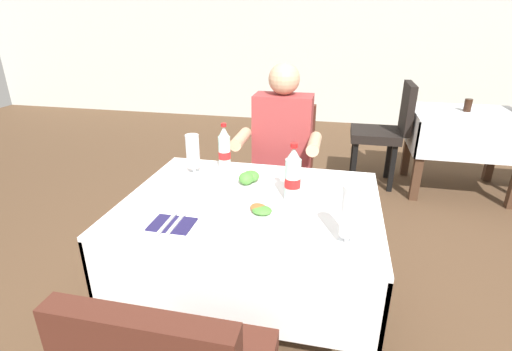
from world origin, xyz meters
The scene contains 15 objects.
ground_plane centered at (0.00, 0.00, 0.00)m, with size 11.00×11.00×0.00m, color brown.
back_wall centered at (0.00, 4.34, 1.35)m, with size 11.00×0.12×2.70m, color silver.
main_dining_table centered at (0.05, -0.08, 0.57)m, with size 1.15×0.91×0.74m.
chair_far_diner_seat centered at (0.05, 0.77, 0.55)m, with size 0.44×0.50×0.97m.
seated_diner_far centered at (0.07, 0.66, 0.71)m, with size 0.50×0.46×1.26m.
plate_near_camera centered at (0.12, -0.21, 0.75)m, with size 0.25×0.25×0.04m.
plate_far_diner centered at (-0.01, 0.07, 0.76)m, with size 0.26×0.26×0.07m.
beer_glass_left centered at (-0.33, 0.17, 0.84)m, with size 0.07×0.07×0.21m.
beer_glass_middle centered at (0.47, -0.35, 0.85)m, with size 0.07×0.07×0.23m.
cola_bottle_primary centered at (0.23, -0.04, 0.86)m, with size 0.07×0.07×0.27m.
cola_bottle_secondary centered at (-0.18, 0.25, 0.85)m, with size 0.07×0.07×0.26m.
napkin_cutlery_set centered at (-0.21, -0.37, 0.74)m, with size 0.17×0.19×0.01m.
background_dining_table centered at (1.50, 2.00, 0.55)m, with size 0.90×0.73×0.74m.
background_chair_left centered at (0.85, 2.00, 0.55)m, with size 0.50×0.44×0.97m.
background_table_tumbler centered at (1.50, 2.03, 0.79)m, with size 0.06×0.06×0.11m, color black.
Camera 1 is at (0.40, -1.60, 1.51)m, focal length 26.81 mm.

